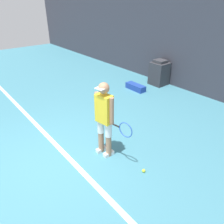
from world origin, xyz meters
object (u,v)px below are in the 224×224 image
object	(u,v)px
tennis_player	(105,117)
equipment_bag	(136,87)
tennis_ball	(144,171)
covered_chair	(159,73)

from	to	relation	value
tennis_player	equipment_bag	xyz separation A→B (m)	(-2.22, 3.11, -0.81)
tennis_ball	equipment_bag	world-z (taller)	equipment_bag
tennis_ball	covered_chair	bearing A→B (deg)	127.04
tennis_player	equipment_bag	bearing A→B (deg)	115.92
covered_chair	equipment_bag	xyz separation A→B (m)	(-0.15, -1.09, -0.35)
tennis_ball	covered_chair	xyz separation A→B (m)	(-3.00, 3.98, 0.42)
equipment_bag	tennis_ball	bearing A→B (deg)	-42.47
tennis_ball	covered_chair	distance (m)	5.00
tennis_player	equipment_bag	distance (m)	3.91
tennis_ball	covered_chair	world-z (taller)	covered_chair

